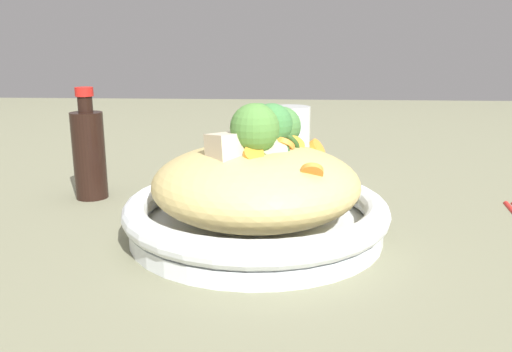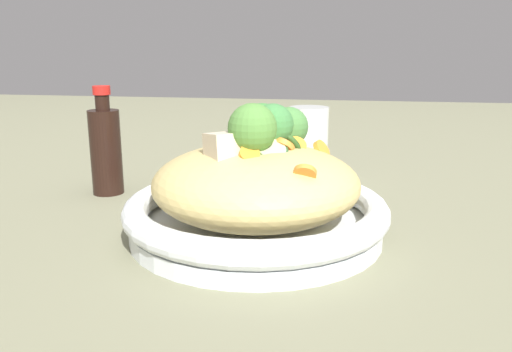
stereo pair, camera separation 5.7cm
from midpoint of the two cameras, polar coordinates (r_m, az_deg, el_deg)
name	(u,v)px [view 2 (the right image)]	position (r m, az deg, el deg)	size (l,w,h in m)	color
ground_plane	(256,235)	(0.60, 2.78, -6.58)	(3.00, 3.00, 0.00)	#76755A
serving_bowl	(256,216)	(0.59, 2.81, -4.42)	(0.30, 0.30, 0.05)	white
noodle_heap	(256,183)	(0.58, 2.83, -0.84)	(0.23, 0.23, 0.09)	tan
broccoli_florets	(269,126)	(0.59, 4.18, 5.45)	(0.10, 0.18, 0.08)	#9BB970
carrot_coins	(282,150)	(0.58, 5.78, 2.88)	(0.12, 0.16, 0.03)	orange
zucchini_slices	(277,145)	(0.57, 5.28, 3.38)	(0.07, 0.09, 0.04)	#C4E19A
chicken_chunks	(240,142)	(0.57, 1.15, 3.76)	(0.07, 0.11, 0.03)	beige
soy_sauce_bottle	(106,149)	(0.77, -14.19, 2.88)	(0.04, 0.04, 0.16)	black
drinking_glass	(308,142)	(0.86, 7.72, 3.74)	(0.06, 0.06, 0.11)	silver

